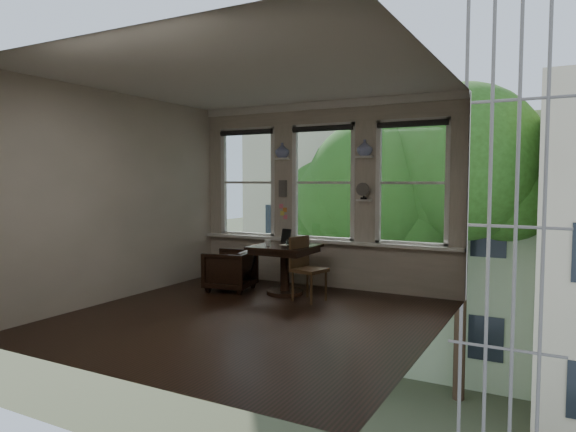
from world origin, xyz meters
The scene contains 25 objects.
ground centered at (0.00, 0.00, 0.00)m, with size 4.50×4.50×0.00m, color black.
ceiling centered at (0.00, 0.00, 3.00)m, with size 4.50×4.50×0.00m, color silver.
wall_back centered at (0.00, 2.25, 1.50)m, with size 4.50×4.50×0.00m, color beige.
wall_front centered at (0.00, -2.25, 1.50)m, with size 4.50×4.50×0.00m, color beige.
wall_left centered at (-2.25, 0.00, 1.50)m, with size 4.50×4.50×0.00m, color beige.
wall_right centered at (2.25, 0.00, 1.50)m, with size 4.50×4.50×0.00m, color beige.
window_left centered at (-1.45, 2.25, 1.70)m, with size 1.10×0.12×1.90m, color white, non-canonical shape.
window_center centered at (0.00, 2.25, 1.70)m, with size 1.10×0.12×1.90m, color white, non-canonical shape.
window_right centered at (1.45, 2.25, 1.70)m, with size 1.10×0.12×1.90m, color white, non-canonical shape.
shelf_left centered at (-0.72, 2.15, 2.10)m, with size 0.26×0.16×0.03m, color white.
shelf_right centered at (0.72, 2.15, 2.10)m, with size 0.26×0.16×0.03m, color white.
intercom centered at (-0.72, 2.18, 1.60)m, with size 0.14×0.06×0.28m, color #59544F.
sticky_notes centered at (-0.72, 2.19, 1.25)m, with size 0.16×0.01×0.24m, color pink, non-canonical shape.
desk_fan centered at (0.72, 2.13, 1.53)m, with size 0.20×0.20×0.24m, color #59544F, non-canonical shape.
vase_left centered at (-0.72, 2.15, 2.24)m, with size 0.24×0.24×0.25m, color white.
vase_right centered at (0.72, 2.15, 2.24)m, with size 0.24×0.24×0.25m, color white.
table centered at (-0.26, 1.39, 0.38)m, with size 0.90×0.90×0.75m, color black, non-canonical shape.
armchair_left centered at (-1.16, 1.22, 0.32)m, with size 0.68×0.70×0.64m, color black.
cushion_red centered at (-1.16, 1.22, 0.45)m, with size 0.45×0.45×0.06m, color maroon.
side_chair_right centered at (0.26, 1.16, 0.46)m, with size 0.42×0.42×0.92m, color #3E2816, non-canonical shape.
laptop centered at (-0.04, 1.46, 0.76)m, with size 0.31×0.20×0.02m, color black.
mug centered at (-0.47, 1.22, 0.80)m, with size 0.10×0.10×0.10m, color white.
drinking_glass centered at (-0.11, 1.28, 0.80)m, with size 0.14×0.14×0.11m, color white.
tablet centered at (-0.41, 1.70, 0.86)m, with size 0.16×0.02×0.22m, color black.
papers centered at (-0.23, 1.52, 0.75)m, with size 0.22×0.30×0.00m, color silver.
Camera 1 is at (3.44, -5.41, 1.74)m, focal length 32.00 mm.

